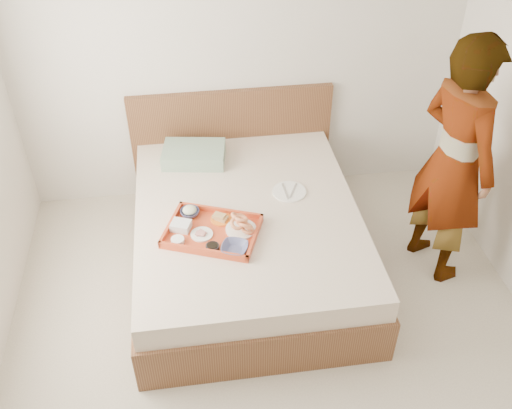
{
  "coord_description": "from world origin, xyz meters",
  "views": [
    {
      "loc": [
        -0.46,
        -2.07,
        3.06
      ],
      "look_at": [
        -0.03,
        0.9,
        0.65
      ],
      "focal_mm": 40.03,
      "sensor_mm": 36.0,
      "label": 1
    }
  ],
  "objects_px": {
    "bed": "(247,238)",
    "tray": "(212,231)",
    "person": "(454,163)",
    "dinner_plate": "(289,192)"
  },
  "relations": [
    {
      "from": "bed",
      "to": "dinner_plate",
      "type": "bearing_deg",
      "value": 25.01
    },
    {
      "from": "bed",
      "to": "person",
      "type": "height_order",
      "value": "person"
    },
    {
      "from": "bed",
      "to": "tray",
      "type": "xyz_separation_m",
      "value": [
        -0.26,
        -0.22,
        0.29
      ]
    },
    {
      "from": "bed",
      "to": "tray",
      "type": "height_order",
      "value": "tray"
    },
    {
      "from": "dinner_plate",
      "to": "person",
      "type": "xyz_separation_m",
      "value": [
        1.04,
        -0.31,
        0.37
      ]
    },
    {
      "from": "bed",
      "to": "person",
      "type": "bearing_deg",
      "value": -6.56
    },
    {
      "from": "bed",
      "to": "dinner_plate",
      "type": "distance_m",
      "value": 0.45
    },
    {
      "from": "bed",
      "to": "tray",
      "type": "relative_size",
      "value": 3.35
    },
    {
      "from": "tray",
      "to": "dinner_plate",
      "type": "xyz_separation_m",
      "value": [
        0.59,
        0.37,
        -0.02
      ]
    },
    {
      "from": "bed",
      "to": "person",
      "type": "distance_m",
      "value": 1.52
    }
  ]
}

